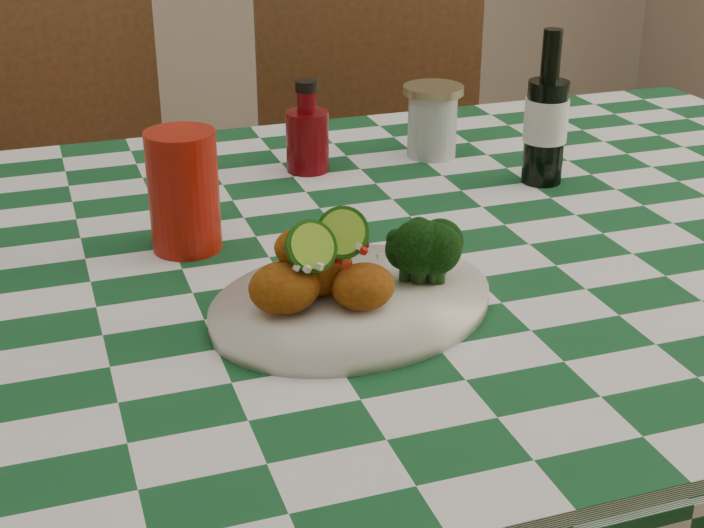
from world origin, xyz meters
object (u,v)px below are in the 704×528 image
object	(u,v)px
plate	(352,304)
ketchup_bottle	(307,126)
beer_bottle	(547,108)
wooden_chair_right	(387,222)
mason_jar	(432,121)
red_tumbler	(184,191)
fried_chicken_pile	(329,261)
dining_table	(352,507)
wooden_chair_left	(82,247)

from	to	relation	value
plate	ketchup_bottle	world-z (taller)	ketchup_bottle
beer_bottle	wooden_chair_right	world-z (taller)	wooden_chair_right
mason_jar	red_tumbler	bearing A→B (deg)	-151.29
fried_chicken_pile	red_tumbler	world-z (taller)	red_tumbler
red_tumbler	mason_jar	distance (m)	0.47
ketchup_bottle	mason_jar	size ratio (longest dim) A/B	1.23
wooden_chair_right	mason_jar	bearing A→B (deg)	-92.06
ketchup_bottle	wooden_chair_right	world-z (taller)	wooden_chair_right
fried_chicken_pile	wooden_chair_right	bearing A→B (deg)	65.28
plate	red_tumbler	xyz separation A→B (m)	(-0.13, 0.22, 0.06)
fried_chicken_pile	mason_jar	world-z (taller)	mason_jar
dining_table	plate	bearing A→B (deg)	-108.72
plate	beer_bottle	distance (m)	0.49
ketchup_bottle	beer_bottle	distance (m)	0.34
ketchup_bottle	fried_chicken_pile	bearing A→B (deg)	-103.71
mason_jar	wooden_chair_left	distance (m)	0.77
fried_chicken_pile	wooden_chair_left	world-z (taller)	wooden_chair_left
wooden_chair_left	plate	bearing A→B (deg)	-85.00
mason_jar	plate	bearing A→B (deg)	-122.11
red_tumbler	mason_jar	world-z (taller)	red_tumbler
ketchup_bottle	wooden_chair_left	size ratio (longest dim) A/B	0.13
beer_bottle	fried_chicken_pile	bearing A→B (deg)	-144.49
dining_table	fried_chicken_pile	size ratio (longest dim) A/B	12.17
red_tumbler	beer_bottle	bearing A→B (deg)	7.73
ketchup_bottle	dining_table	bearing A→B (deg)	-95.79
plate	fried_chicken_pile	world-z (taller)	fried_chicken_pile
dining_table	wooden_chair_left	size ratio (longest dim) A/B	1.63
plate	wooden_chair_right	world-z (taller)	wooden_chair_right
mason_jar	ketchup_bottle	bearing A→B (deg)	-179.06
red_tumbler	wooden_chair_right	xyz separation A→B (m)	(0.49, 0.62, -0.34)
mason_jar	beer_bottle	bearing A→B (deg)	-57.00
fried_chicken_pile	wooden_chair_left	distance (m)	1.00
wooden_chair_right	dining_table	bearing A→B (deg)	-104.81
plate	fried_chicken_pile	bearing A→B (deg)	180.00
dining_table	red_tumbler	xyz separation A→B (m)	(-0.19, 0.06, 0.47)
ketchup_bottle	mason_jar	distance (m)	0.20
beer_bottle	red_tumbler	bearing A→B (deg)	-172.27
wooden_chair_left	beer_bottle	bearing A→B (deg)	-54.92
ketchup_bottle	beer_bottle	world-z (taller)	beer_bottle
ketchup_bottle	beer_bottle	size ratio (longest dim) A/B	0.62
dining_table	red_tumbler	bearing A→B (deg)	163.03
plate	red_tumbler	bearing A→B (deg)	121.13
beer_bottle	wooden_chair_left	size ratio (longest dim) A/B	0.21
ketchup_bottle	wooden_chair_right	size ratio (longest dim) A/B	0.13
plate	wooden_chair_right	distance (m)	0.95
red_tumbler	ketchup_bottle	world-z (taller)	red_tumbler
mason_jar	beer_bottle	world-z (taller)	beer_bottle
plate	beer_bottle	xyz separation A→B (m)	(0.38, 0.29, 0.10)
dining_table	red_tumbler	size ratio (longest dim) A/B	11.47
red_tumbler	mason_jar	bearing A→B (deg)	28.71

